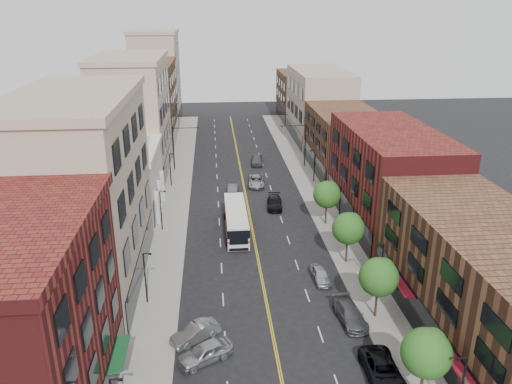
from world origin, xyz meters
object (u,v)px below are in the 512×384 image
object	(u,v)px
car_angle_a	(205,352)
car_parked_near	(382,370)
car_lane_behind	(233,189)
car_parked_mid	(350,314)
car_lane_b	(256,181)
car_parked_far	(320,275)
car_lane_a	(275,203)
car_lane_c	(257,160)
city_bus	(236,219)
car_angle_b	(195,333)

from	to	relation	value
car_angle_a	car_parked_near	size ratio (longest dim) A/B	0.84
car_parked_near	car_lane_behind	distance (m)	40.98
car_parked_mid	car_lane_behind	distance (m)	33.86
car_lane_b	car_lane_behind	bearing A→B (deg)	-137.01
car_parked_far	car_lane_a	size ratio (longest dim) A/B	0.79
car_lane_b	car_lane_c	bearing A→B (deg)	89.43
car_angle_a	car_parked_far	size ratio (longest dim) A/B	1.16
car_lane_behind	car_lane_a	xyz separation A→B (m)	(5.42, -6.24, 0.04)
city_bus	car_parked_far	size ratio (longest dim) A/B	2.98
car_angle_a	car_lane_c	size ratio (longest dim) A/B	0.93
city_bus	car_parked_mid	distance (m)	21.29
car_angle_b	car_lane_behind	xyz separation A→B (m)	(4.61, 34.14, -0.03)
car_angle_b	car_parked_far	world-z (taller)	car_angle_b
car_parked_mid	car_parked_near	bearing A→B (deg)	-92.18
car_angle_b	car_lane_behind	size ratio (longest dim) A/B	1.05
car_parked_near	car_lane_b	xyz separation A→B (m)	(-5.46, 42.84, -0.02)
car_angle_b	car_lane_behind	bearing A→B (deg)	137.77
car_parked_mid	car_lane_c	distance (m)	46.56
car_parked_far	car_lane_b	bearing A→B (deg)	95.02
car_angle_b	car_parked_mid	size ratio (longest dim) A/B	0.85
car_angle_b	car_parked_far	size ratio (longest dim) A/B	1.10
car_parked_near	car_lane_behind	world-z (taller)	car_parked_near
car_lane_b	car_angle_a	bearing A→B (deg)	-95.65
car_parked_far	car_lane_a	world-z (taller)	car_lane_a
car_lane_a	car_lane_b	xyz separation A→B (m)	(-1.68, 9.14, 0.02)
car_lane_a	car_lane_b	bearing A→B (deg)	106.10
car_angle_a	car_parked_far	world-z (taller)	car_angle_a
car_lane_behind	city_bus	bearing A→B (deg)	93.74
car_parked_mid	car_lane_c	world-z (taller)	car_lane_c
car_angle_a	car_angle_b	distance (m)	2.77
car_parked_near	car_parked_far	distance (m)	14.31
car_angle_a	car_lane_behind	world-z (taller)	car_angle_a
car_angle_b	car_lane_c	world-z (taller)	car_lane_c
city_bus	car_lane_b	world-z (taller)	city_bus
car_parked_far	car_lane_behind	world-z (taller)	car_lane_behind
city_bus	car_lane_a	size ratio (longest dim) A/B	2.36
car_angle_a	car_lane_b	bearing A→B (deg)	140.02
car_angle_a	car_lane_b	distance (m)	40.40
car_parked_mid	car_parked_far	bearing A→B (deg)	93.10
car_angle_a	car_lane_a	bearing A→B (deg)	133.98
car_lane_behind	car_lane_b	world-z (taller)	car_lane_b
car_parked_mid	car_lane_behind	xyz separation A→B (m)	(-8.72, 32.72, -0.06)
city_bus	car_lane_behind	world-z (taller)	city_bus
car_angle_a	car_angle_b	bearing A→B (deg)	167.85
car_lane_a	car_parked_mid	bearing A→B (deg)	-77.20
car_parked_mid	car_lane_a	distance (m)	26.69
car_angle_b	car_lane_c	bearing A→B (deg)	134.33
city_bus	car_parked_near	distance (m)	28.16
car_angle_b	car_lane_a	world-z (taller)	car_lane_a
car_angle_a	car_parked_near	bearing A→B (deg)	47.14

